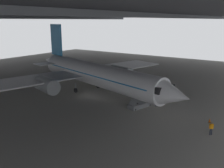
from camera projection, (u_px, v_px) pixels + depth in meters
name	position (u px, v px, depth m)	size (l,w,h in m)	color
ground_plane	(94.00, 95.00, 46.26)	(110.00, 110.00, 0.00)	gray
hangar_structure	(39.00, 12.00, 50.06)	(121.00, 99.00, 15.67)	#4C4F54
airplane_main	(94.00, 74.00, 46.95)	(39.49, 40.06, 12.54)	white
boarding_stairs	(140.00, 103.00, 39.79)	(4.64, 2.52, 4.88)	slate
crew_worker_near_nose	(211.00, 128.00, 30.01)	(0.40, 0.45, 1.65)	#232838
crew_worker_by_stairs	(156.00, 100.00, 40.13)	(0.44, 0.40, 1.68)	#232838
traffic_cone_orange	(210.00, 120.00, 33.88)	(0.36, 0.36, 0.60)	black
baggage_tug	(97.00, 78.00, 57.63)	(1.54, 2.34, 0.90)	yellow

